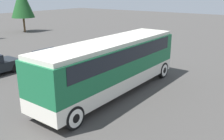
% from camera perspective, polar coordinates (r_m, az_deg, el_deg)
% --- Properties ---
extents(ground_plane, '(120.00, 120.00, 0.00)m').
position_cam_1_polar(ground_plane, '(14.92, 0.00, -5.24)').
color(ground_plane, '#423F3D').
extents(tour_bus, '(10.57, 2.57, 3.17)m').
position_cam_1_polar(tour_bus, '(14.37, 0.23, 1.94)').
color(tour_bus, silver).
rests_on(tour_bus, ground_plane).
extents(parked_car_mid, '(4.03, 1.85, 1.28)m').
position_cam_1_polar(parked_car_mid, '(20.96, -13.86, 2.82)').
color(parked_car_mid, '#7A6B5B').
rests_on(parked_car_mid, ground_plane).
extents(tree_left, '(3.33, 3.33, 6.72)m').
position_cam_1_polar(tree_left, '(40.03, -19.92, 14.49)').
color(tree_left, brown).
rests_on(tree_left, ground_plane).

